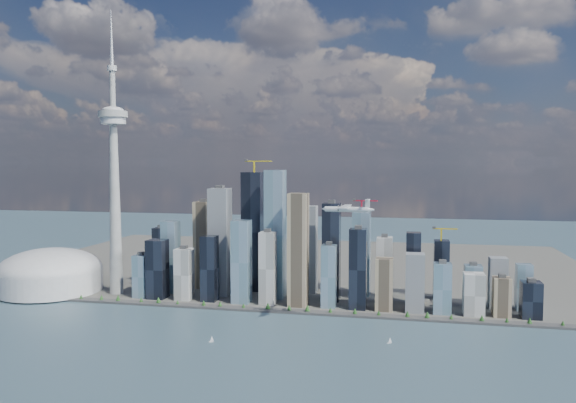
% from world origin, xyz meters
% --- Properties ---
extents(ground, '(4000.00, 4000.00, 0.00)m').
position_xyz_m(ground, '(0.00, 0.00, 0.00)').
color(ground, '#2F4852').
rests_on(ground, ground).
extents(seawall, '(1100.00, 22.00, 4.00)m').
position_xyz_m(seawall, '(0.00, 250.00, 2.00)').
color(seawall, '#383838').
rests_on(seawall, ground).
extents(land, '(1400.00, 900.00, 3.00)m').
position_xyz_m(land, '(0.00, 700.00, 1.50)').
color(land, '#4C4C47').
rests_on(land, ground).
extents(shoreline_trees, '(960.53, 7.20, 8.80)m').
position_xyz_m(shoreline_trees, '(0.00, 250.00, 8.78)').
color(shoreline_trees, '#3F2D1E').
rests_on(shoreline_trees, seawall).
extents(skyscraper_cluster, '(736.00, 142.00, 265.27)m').
position_xyz_m(skyscraper_cluster, '(59.62, 336.82, 82.47)').
color(skyscraper_cluster, black).
rests_on(skyscraper_cluster, land).
extents(needle_tower, '(56.00, 56.00, 550.50)m').
position_xyz_m(needle_tower, '(-300.00, 310.00, 235.84)').
color(needle_tower, gray).
rests_on(needle_tower, land).
extents(dome_stadium, '(200.00, 200.00, 86.00)m').
position_xyz_m(dome_stadium, '(-440.00, 300.00, 39.44)').
color(dome_stadium, '#BCBCBC').
rests_on(dome_stadium, land).
extents(airplane, '(80.48, 71.13, 19.63)m').
position_xyz_m(airplane, '(172.91, 150.32, 191.99)').
color(airplane, silver).
rests_on(airplane, ground).
extents(sailboat_west, '(7.42, 3.66, 10.32)m').
position_xyz_m(sailboat_west, '(-15.46, 68.43, 3.31)').
color(sailboat_west, silver).
rests_on(sailboat_west, ground).
extents(sailboat_east, '(6.92, 3.23, 9.59)m').
position_xyz_m(sailboat_east, '(238.94, 116.09, 3.08)').
color(sailboat_east, silver).
rests_on(sailboat_east, ground).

